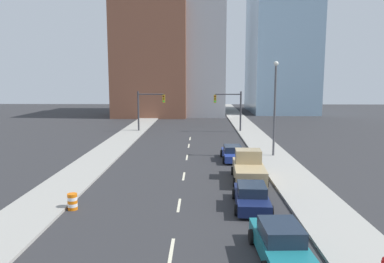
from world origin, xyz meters
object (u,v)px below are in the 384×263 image
(pickup_truck_tan, at_px, (249,168))
(sedan_blue, at_px, (233,153))
(street_lamp, at_px, (275,103))
(sedan_teal, at_px, (281,243))
(sedan_navy, at_px, (251,197))
(traffic_signal_right, at_px, (233,106))
(traffic_barrel, at_px, (72,202))
(traffic_signal_left, at_px, (146,106))

(pickup_truck_tan, bearing_deg, sedan_blue, 97.57)
(street_lamp, distance_m, sedan_teal, 21.33)
(sedan_navy, bearing_deg, sedan_blue, 92.69)
(traffic_signal_right, height_order, pickup_truck_tan, traffic_signal_right)
(traffic_signal_right, relative_size, traffic_barrel, 5.96)
(traffic_barrel, bearing_deg, traffic_signal_left, 90.32)
(traffic_signal_right, height_order, sedan_teal, traffic_signal_right)
(traffic_barrel, xyz_separation_m, sedan_blue, (10.35, 13.33, 0.15))
(traffic_barrel, bearing_deg, sedan_blue, 52.18)
(traffic_signal_right, distance_m, sedan_navy, 30.97)
(traffic_signal_left, distance_m, sedan_blue, 21.19)
(sedan_blue, bearing_deg, pickup_truck_tan, -85.74)
(traffic_signal_left, relative_size, sedan_navy, 1.21)
(sedan_teal, bearing_deg, traffic_signal_left, 103.83)
(traffic_barrel, xyz_separation_m, sedan_navy, (10.38, 0.68, 0.15))
(street_lamp, relative_size, sedan_navy, 1.94)
(pickup_truck_tan, bearing_deg, sedan_teal, -88.69)
(street_lamp, height_order, pickup_truck_tan, street_lamp)
(traffic_signal_left, relative_size, sedan_teal, 1.16)
(sedan_navy, relative_size, pickup_truck_tan, 0.88)
(traffic_barrel, bearing_deg, traffic_signal_right, 69.34)
(traffic_signal_left, height_order, sedan_navy, traffic_signal_left)
(traffic_signal_left, relative_size, traffic_signal_right, 1.00)
(traffic_signal_right, bearing_deg, sedan_navy, -92.77)
(sedan_navy, bearing_deg, traffic_barrel, -173.69)
(sedan_blue, bearing_deg, sedan_navy, -90.77)
(traffic_signal_right, height_order, street_lamp, street_lamp)
(traffic_signal_right, height_order, sedan_blue, traffic_signal_right)
(street_lamp, bearing_deg, traffic_signal_right, 98.61)
(traffic_signal_right, xyz_separation_m, pickup_truck_tan, (-0.91, -24.90, -2.78))
(sedan_teal, height_order, sedan_blue, sedan_teal)
(traffic_barrel, xyz_separation_m, street_lamp, (14.39, 14.81, 4.74))
(sedan_navy, bearing_deg, sedan_teal, -84.34)
(traffic_barrel, height_order, street_lamp, street_lamp)
(traffic_signal_right, bearing_deg, sedan_teal, -91.76)
(pickup_truck_tan, distance_m, sedan_blue, 6.80)
(traffic_signal_left, xyz_separation_m, pickup_truck_tan, (11.13, -24.90, -2.78))
(sedan_teal, distance_m, pickup_truck_tan, 12.28)
(sedan_navy, bearing_deg, street_lamp, 76.72)
(traffic_signal_right, xyz_separation_m, sedan_blue, (-1.52, -18.14, -3.03))
(traffic_barrel, relative_size, street_lamp, 0.10)
(pickup_truck_tan, bearing_deg, sedan_navy, -93.24)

